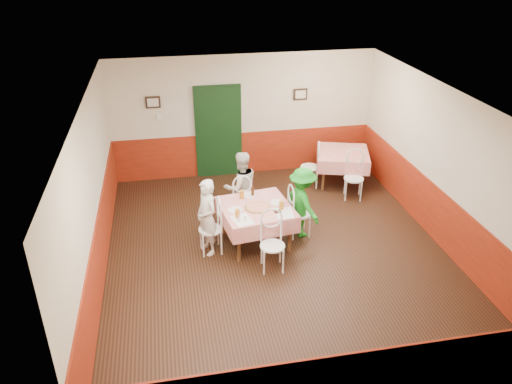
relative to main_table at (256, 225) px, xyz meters
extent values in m
plane|color=black|center=(0.31, -0.39, -0.38)|extent=(7.00, 7.00, 0.00)
plane|color=white|center=(0.31, -0.39, 2.42)|extent=(7.00, 7.00, 0.00)
cube|color=beige|center=(0.31, 3.11, 1.02)|extent=(6.00, 0.10, 2.80)
cube|color=beige|center=(0.31, -3.89, 1.02)|extent=(6.00, 0.10, 2.80)
cube|color=beige|center=(-2.69, -0.39, 1.02)|extent=(0.10, 7.00, 2.80)
cube|color=beige|center=(3.31, -0.39, 1.02)|extent=(0.10, 7.00, 2.80)
cube|color=maroon|center=(0.31, 3.09, 0.12)|extent=(6.00, 0.03, 1.00)
cube|color=maroon|center=(-2.68, -0.39, 0.12)|extent=(0.03, 7.00, 1.00)
cube|color=maroon|center=(3.29, -0.39, 0.12)|extent=(0.03, 7.00, 1.00)
cube|color=black|center=(-0.29, 3.06, 0.68)|extent=(0.96, 0.06, 2.10)
cube|color=black|center=(-1.69, 3.06, 1.48)|extent=(0.32, 0.03, 0.26)
cube|color=black|center=(1.61, 3.06, 1.48)|extent=(0.32, 0.03, 0.26)
cube|color=white|center=(-1.59, 3.06, 1.12)|extent=(0.10, 0.03, 0.10)
cube|color=red|center=(0.00, 0.00, 0.00)|extent=(1.38, 1.38, 0.77)
cube|color=red|center=(2.38, 2.12, 0.00)|extent=(1.39, 1.39, 0.77)
cylinder|color=#B74723|center=(0.02, -0.06, 0.40)|extent=(0.49, 0.49, 0.03)
cylinder|color=white|center=(-0.39, -0.07, 0.39)|extent=(0.28, 0.28, 0.01)
cylinder|color=white|center=(0.41, 0.06, 0.39)|extent=(0.28, 0.28, 0.01)
cylinder|color=white|center=(-0.07, 0.44, 0.39)|extent=(0.28, 0.28, 0.01)
cylinder|color=#BF7219|center=(-0.38, -0.32, 0.46)|extent=(0.09, 0.09, 0.15)
cylinder|color=#BF7219|center=(0.42, -0.17, 0.46)|extent=(0.09, 0.09, 0.15)
cylinder|color=#BF7219|center=(-0.20, 0.35, 0.46)|extent=(0.10, 0.10, 0.16)
cylinder|color=#381C0A|center=(0.01, 0.41, 0.49)|extent=(0.07, 0.07, 0.21)
cylinder|color=silver|center=(-0.38, -0.47, 0.43)|extent=(0.04, 0.04, 0.09)
cylinder|color=silver|center=(-0.28, -0.49, 0.43)|extent=(0.04, 0.04, 0.09)
cylinder|color=#B23319|center=(-0.38, -0.42, 0.43)|extent=(0.04, 0.04, 0.09)
cube|color=white|center=(-0.32, -0.42, 0.39)|extent=(0.40, 0.47, 0.00)
cube|color=white|center=(0.44, -0.33, 0.39)|extent=(0.33, 0.42, 0.00)
cube|color=black|center=(0.33, -0.27, 0.40)|extent=(0.12, 0.10, 0.02)
imported|color=gray|center=(-0.89, -0.13, 0.33)|extent=(0.51, 0.60, 1.41)
imported|color=gray|center=(-0.13, 0.89, 0.35)|extent=(0.81, 0.70, 1.44)
imported|color=gray|center=(0.89, 0.13, 0.31)|extent=(0.78, 1.00, 1.36)
camera|label=1|loc=(-1.45, -7.64, 4.68)|focal=35.00mm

